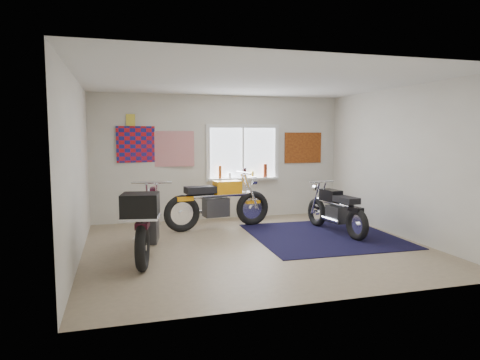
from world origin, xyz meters
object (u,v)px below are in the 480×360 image
object	(u,v)px
black_chrome_bike	(336,211)
maroon_tourer	(147,222)
navy_rug	(323,236)
yellow_triumph	(218,204)

from	to	relation	value
black_chrome_bike	maroon_tourer	xyz separation A→B (m)	(-3.53, -0.79, 0.15)
navy_rug	maroon_tourer	xyz separation A→B (m)	(-3.19, -0.62, 0.56)
yellow_triumph	black_chrome_bike	size ratio (longest dim) A/B	1.19
black_chrome_bike	maroon_tourer	bearing A→B (deg)	95.57
yellow_triumph	navy_rug	bearing A→B (deg)	-42.88
navy_rug	maroon_tourer	bearing A→B (deg)	-168.99
black_chrome_bike	maroon_tourer	world-z (taller)	maroon_tourer
navy_rug	maroon_tourer	distance (m)	3.30
navy_rug	maroon_tourer	world-z (taller)	maroon_tourer
navy_rug	yellow_triumph	world-z (taller)	yellow_triumph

